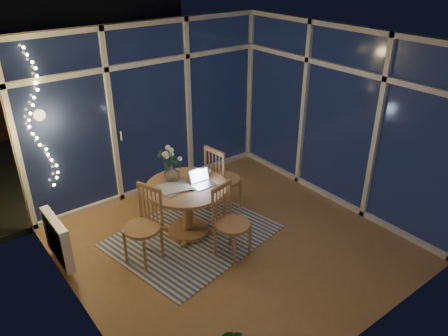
# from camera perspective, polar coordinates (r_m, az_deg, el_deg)

# --- Properties ---
(floor) EXTENTS (4.00, 4.00, 0.00)m
(floor) POSITION_cam_1_polar(r_m,az_deg,el_deg) (5.88, 0.98, -9.69)
(floor) COLOR olive
(floor) RESTS_ON ground
(ceiling) EXTENTS (4.00, 4.00, 0.00)m
(ceiling) POSITION_cam_1_polar(r_m,az_deg,el_deg) (4.80, 1.23, 16.06)
(ceiling) COLOR white
(ceiling) RESTS_ON wall_back
(wall_back) EXTENTS (4.00, 0.04, 2.60)m
(wall_back) POSITION_cam_1_polar(r_m,az_deg,el_deg) (6.77, -9.63, 7.54)
(wall_back) COLOR beige
(wall_back) RESTS_ON floor
(wall_front) EXTENTS (4.00, 0.04, 2.60)m
(wall_front) POSITION_cam_1_polar(r_m,az_deg,el_deg) (4.05, 19.20, -7.79)
(wall_front) COLOR beige
(wall_front) RESTS_ON floor
(wall_left) EXTENTS (0.04, 4.00, 2.60)m
(wall_left) POSITION_cam_1_polar(r_m,az_deg,el_deg) (4.39, -19.86, -5.02)
(wall_left) COLOR beige
(wall_left) RESTS_ON floor
(wall_right) EXTENTS (0.04, 4.00, 2.60)m
(wall_right) POSITION_cam_1_polar(r_m,az_deg,el_deg) (6.55, 14.98, 6.34)
(wall_right) COLOR beige
(wall_right) RESTS_ON floor
(window_wall_back) EXTENTS (4.00, 0.10, 2.60)m
(window_wall_back) POSITION_cam_1_polar(r_m,az_deg,el_deg) (6.73, -9.47, 7.46)
(window_wall_back) COLOR white
(window_wall_back) RESTS_ON floor
(window_wall_right) EXTENTS (0.10, 4.00, 2.60)m
(window_wall_right) POSITION_cam_1_polar(r_m,az_deg,el_deg) (6.52, 14.76, 6.27)
(window_wall_right) COLOR white
(window_wall_right) RESTS_ON floor
(radiator) EXTENTS (0.10, 0.70, 0.58)m
(radiator) POSITION_cam_1_polar(r_m,az_deg,el_deg) (5.62, -20.96, -8.66)
(radiator) COLOR white
(radiator) RESTS_ON wall_left
(fairy_lights) EXTENTS (0.24, 0.10, 1.85)m
(fairy_lights) POSITION_cam_1_polar(r_m,az_deg,el_deg) (6.04, -23.08, 5.59)
(fairy_lights) COLOR #E8C55D
(fairy_lights) RESTS_ON window_wall_back
(garden_patio) EXTENTS (12.00, 6.00, 0.10)m
(garden_patio) POSITION_cam_1_polar(r_m,az_deg,el_deg) (9.99, -14.89, 5.12)
(garden_patio) COLOR black
(garden_patio) RESTS_ON ground
(garden_fence) EXTENTS (11.00, 0.08, 1.80)m
(garden_fence) POSITION_cam_1_polar(r_m,az_deg,el_deg) (9.98, -19.38, 10.33)
(garden_fence) COLOR #382414
(garden_fence) RESTS_ON ground
(neighbour_roof) EXTENTS (7.00, 3.00, 2.20)m
(neighbour_roof) POSITION_cam_1_polar(r_m,az_deg,el_deg) (12.67, -23.89, 18.93)
(neighbour_roof) COLOR #2F3238
(neighbour_roof) RESTS_ON ground
(garden_shrubs) EXTENTS (0.90, 0.90, 0.90)m
(garden_shrubs) POSITION_cam_1_polar(r_m,az_deg,el_deg) (8.00, -19.07, 2.95)
(garden_shrubs) COLOR #183216
(garden_shrubs) RESTS_ON ground
(rug) EXTENTS (2.30, 1.97, 0.01)m
(rug) POSITION_cam_1_polar(r_m,az_deg,el_deg) (6.00, -4.11, -8.79)
(rug) COLOR beige
(rug) RESTS_ON floor
(dining_table) EXTENTS (1.26, 1.26, 0.74)m
(dining_table) POSITION_cam_1_polar(r_m,az_deg,el_deg) (5.87, -4.78, -5.46)
(dining_table) COLOR #A76C4B
(dining_table) RESTS_ON floor
(chair_left) EXTENTS (0.60, 0.60, 1.00)m
(chair_left) POSITION_cam_1_polar(r_m,az_deg,el_deg) (5.38, -10.68, -7.54)
(chair_left) COLOR #A76C4B
(chair_left) RESTS_ON floor
(chair_right) EXTENTS (0.55, 0.55, 1.06)m
(chair_right) POSITION_cam_1_polar(r_m,az_deg,el_deg) (6.29, 0.00, -1.30)
(chair_right) COLOR #A76C4B
(chair_right) RESTS_ON floor
(chair_front) EXTENTS (0.54, 0.54, 0.98)m
(chair_front) POSITION_cam_1_polar(r_m,az_deg,el_deg) (5.37, 1.14, -7.18)
(chair_front) COLOR #A76C4B
(chair_front) RESTS_ON floor
(laptop) EXTENTS (0.30, 0.27, 0.21)m
(laptop) POSITION_cam_1_polar(r_m,az_deg,el_deg) (5.63, -2.71, -1.33)
(laptop) COLOR #BABABF
(laptop) RESTS_ON dining_table
(flower_vase) EXTENTS (0.24, 0.24, 0.21)m
(flower_vase) POSITION_cam_1_polar(r_m,az_deg,el_deg) (5.78, -6.82, -0.72)
(flower_vase) COLOR silver
(flower_vase) RESTS_ON dining_table
(bowl) EXTENTS (0.18, 0.18, 0.04)m
(bowl) POSITION_cam_1_polar(r_m,az_deg,el_deg) (5.96, -2.54, -0.57)
(bowl) COLOR white
(bowl) RESTS_ON dining_table
(newspapers) EXTENTS (0.40, 0.31, 0.02)m
(newspapers) POSITION_cam_1_polar(r_m,az_deg,el_deg) (5.65, -6.38, -2.46)
(newspapers) COLOR silver
(newspapers) RESTS_ON dining_table
(phone) EXTENTS (0.13, 0.08, 0.01)m
(phone) POSITION_cam_1_polar(r_m,az_deg,el_deg) (5.60, -3.85, -2.71)
(phone) COLOR black
(phone) RESTS_ON dining_table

